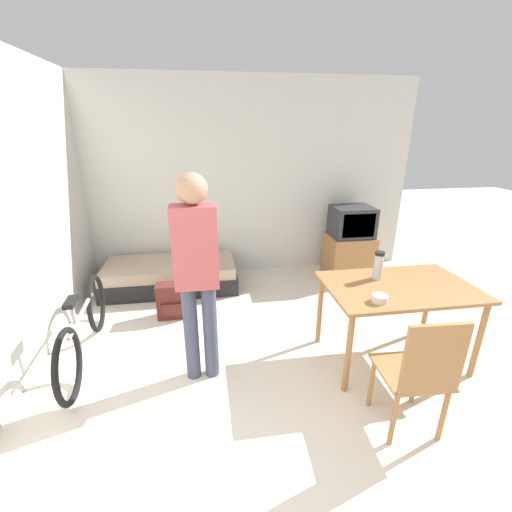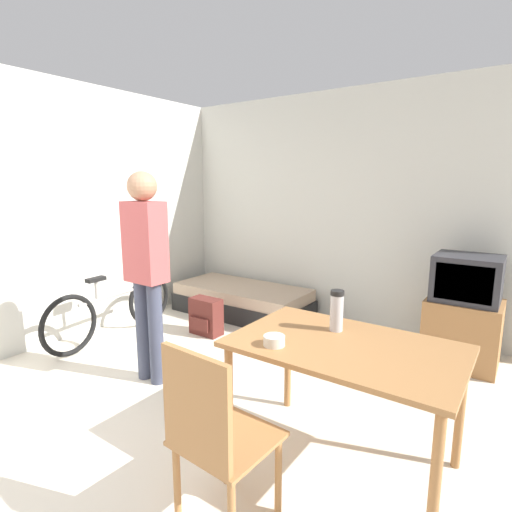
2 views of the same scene
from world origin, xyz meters
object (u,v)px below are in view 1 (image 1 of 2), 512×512
(tv, at_px, (350,244))
(wooden_chair, at_px, (420,371))
(backpack, at_px, (173,301))
(dining_table, at_px, (398,294))
(person_standing, at_px, (196,266))
(daybed, at_px, (171,275))
(mate_bowl, at_px, (380,298))
(thermos_flask, at_px, (378,264))
(bicycle, at_px, (84,329))

(tv, bearing_deg, wooden_chair, -103.86)
(tv, height_order, backpack, tv)
(dining_table, height_order, person_standing, person_standing)
(person_standing, bearing_deg, daybed, 102.52)
(dining_table, height_order, backpack, dining_table)
(person_standing, relative_size, backpack, 4.29)
(tv, distance_m, mate_bowl, 2.27)
(dining_table, height_order, mate_bowl, mate_bowl)
(person_standing, bearing_deg, tv, 41.44)
(backpack, bearing_deg, tv, 18.44)
(thermos_flask, bearing_deg, backpack, 154.69)
(daybed, height_order, backpack, backpack)
(person_standing, height_order, backpack, person_standing)
(wooden_chair, height_order, thermos_flask, thermos_flask)
(wooden_chair, xyz_separation_m, backpack, (-1.76, 1.89, -0.33))
(wooden_chair, xyz_separation_m, thermos_flask, (0.16, 0.98, 0.36))
(wooden_chair, relative_size, thermos_flask, 3.71)
(tv, xyz_separation_m, backpack, (-2.43, -0.81, -0.28))
(mate_bowl, relative_size, backpack, 0.30)
(dining_table, relative_size, thermos_flask, 4.96)
(daybed, relative_size, thermos_flask, 6.76)
(tv, relative_size, bicycle, 0.62)
(backpack, bearing_deg, thermos_flask, -25.31)
(thermos_flask, distance_m, backpack, 2.24)
(tv, xyz_separation_m, thermos_flask, (-0.50, -1.72, 0.41))
(wooden_chair, distance_m, backpack, 2.61)
(backpack, bearing_deg, wooden_chair, -47.06)
(person_standing, distance_m, thermos_flask, 1.62)
(bicycle, bearing_deg, thermos_flask, -5.48)
(person_standing, bearing_deg, bicycle, 159.59)
(daybed, relative_size, bicycle, 1.06)
(thermos_flask, height_order, backpack, thermos_flask)
(bicycle, height_order, thermos_flask, thermos_flask)
(tv, relative_size, thermos_flask, 3.97)
(thermos_flask, relative_size, mate_bowl, 2.10)
(dining_table, distance_m, bicycle, 2.85)
(person_standing, relative_size, thermos_flask, 6.79)
(wooden_chair, bearing_deg, thermos_flask, 80.59)
(tv, distance_m, thermos_flask, 1.84)
(wooden_chair, xyz_separation_m, person_standing, (-1.44, 0.84, 0.50))
(dining_table, xyz_separation_m, mate_bowl, (-0.32, -0.25, 0.11))
(mate_bowl, bearing_deg, bicycle, 164.74)
(tv, xyz_separation_m, mate_bowl, (-0.70, -2.14, 0.30))
(dining_table, relative_size, bicycle, 0.77)
(daybed, height_order, mate_bowl, mate_bowl)
(mate_bowl, bearing_deg, person_standing, 168.79)
(daybed, distance_m, dining_table, 2.88)
(mate_bowl, bearing_deg, tv, 72.01)
(wooden_chair, xyz_separation_m, bicycle, (-2.50, 1.24, -0.22))
(wooden_chair, height_order, backpack, wooden_chair)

